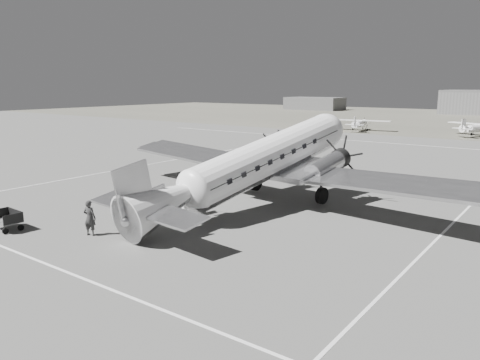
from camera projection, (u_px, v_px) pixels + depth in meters
name	position (u px, v px, depth m)	size (l,w,h in m)	color
ground	(249.00, 206.00, 31.51)	(260.00, 260.00, 0.00)	#61615E
taxi_line_near	(65.00, 271.00, 20.47)	(60.00, 0.15, 0.01)	white
taxi_line_right	(436.00, 240.00, 24.54)	(0.15, 80.00, 0.01)	white
taxi_line_left	(166.00, 161.00, 49.86)	(0.15, 60.00, 0.01)	white
taxi_line_horizon	(420.00, 145.00, 63.07)	(90.00, 0.15, 0.01)	white
shed_secondary	(314.00, 103.00, 153.80)	(18.00, 10.00, 4.00)	#545454
dc3_airliner	(258.00, 165.00, 30.56)	(30.34, 21.05, 5.78)	#BCBCBE
light_plane_left	(360.00, 125.00, 83.01)	(10.52, 8.53, 2.18)	white
light_plane_right	(479.00, 129.00, 73.85)	(11.05, 8.97, 2.29)	white
baggage_cart_near	(139.00, 213.00, 27.66)	(1.95, 1.37, 1.10)	#545454
baggage_cart_far	(6.00, 220.00, 26.27)	(1.92, 1.35, 1.08)	#545454
ground_crew	(90.00, 218.00, 25.20)	(0.71, 0.47, 1.96)	#292929
ramp_agent	(158.00, 203.00, 28.45)	(0.92, 0.71, 1.88)	#B4B4B1
passenger	(186.00, 200.00, 30.08)	(0.73, 0.48, 1.50)	silver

